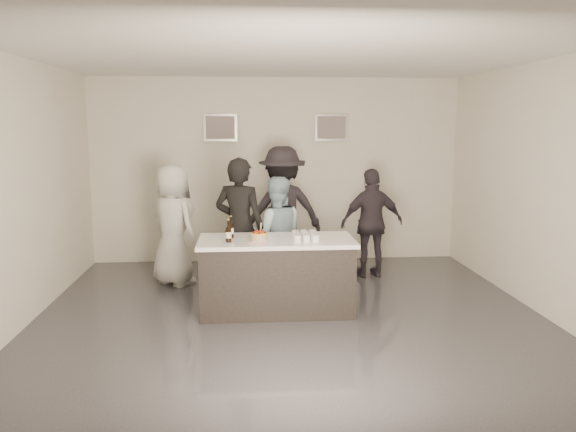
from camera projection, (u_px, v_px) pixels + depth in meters
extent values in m
plane|color=#3D3D42|center=(291.00, 321.00, 6.51)|extent=(6.00, 6.00, 0.00)
plane|color=white|center=(292.00, 54.00, 6.03)|extent=(6.00, 6.00, 0.00)
cube|color=silver|center=(276.00, 171.00, 9.22)|extent=(6.00, 0.04, 3.00)
cube|color=silver|center=(334.00, 253.00, 3.32)|extent=(6.00, 0.04, 3.00)
cube|color=silver|center=(14.00, 195.00, 6.04)|extent=(0.04, 6.00, 3.00)
cube|color=silver|center=(549.00, 190.00, 6.50)|extent=(0.04, 6.00, 3.00)
cube|color=#B2B2B7|center=(220.00, 128.00, 9.01)|extent=(0.54, 0.04, 0.44)
cube|color=#B2B2B7|center=(331.00, 128.00, 9.15)|extent=(0.54, 0.04, 0.44)
cube|color=white|center=(276.00, 275.00, 6.77)|extent=(1.86, 0.86, 0.90)
cylinder|color=yellow|center=(259.00, 237.00, 6.63)|extent=(0.20, 0.20, 0.08)
cylinder|color=black|center=(231.00, 227.00, 6.74)|extent=(0.07, 0.07, 0.26)
cylinder|color=black|center=(228.00, 231.00, 6.49)|extent=(0.07, 0.07, 0.26)
cube|color=orange|center=(305.00, 236.00, 6.68)|extent=(0.30, 0.40, 0.08)
cube|color=pink|center=(257.00, 244.00, 6.41)|extent=(0.24, 0.08, 0.01)
imported|color=black|center=(240.00, 227.00, 7.37)|extent=(0.78, 0.64, 1.83)
imported|color=#9EC1CF|center=(276.00, 234.00, 7.56)|extent=(0.77, 0.60, 1.57)
imported|color=silver|center=(173.00, 225.00, 7.88)|extent=(0.98, 0.97, 1.71)
imported|color=#342E36|center=(372.00, 223.00, 8.30)|extent=(0.99, 0.51, 1.62)
imported|color=black|center=(282.00, 211.00, 8.40)|extent=(1.39, 1.00, 1.93)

